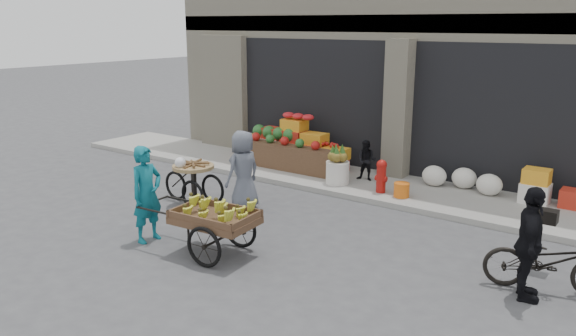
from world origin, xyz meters
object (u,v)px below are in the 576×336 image
Objects in this scene: pineapple_bin at (338,172)px; seated_person at (367,160)px; fire_hydrant at (381,175)px; bicycle at (549,261)px; orange_bucket at (402,190)px; vendor_grey at (243,170)px; vendor_woman at (147,194)px; tricycle_cart at (193,178)px; banana_cart at (212,215)px; cyclist at (529,244)px.

pineapple_bin is 0.75m from seated_person.
fire_hydrant is 4.60m from bicycle.
orange_bucket is 0.20× the size of vendor_grey.
vendor_woman is (-2.11, -4.51, 0.33)m from fire_hydrant.
banana_cart is at bearing -37.25° from tricycle_cart.
vendor_woman is 1.16× the size of tricycle_cart.
vendor_grey is (1.00, 0.39, 0.23)m from tricycle_cart.
banana_cart is 1.42× the size of vendor_grey.
cyclist is (5.74, 1.56, -0.04)m from vendor_woman.
orange_bucket is 0.19× the size of vendor_woman.
tricycle_cart is (-1.79, -2.71, 0.20)m from pineapple_bin.
vendor_woman reaches higher than pineapple_bin.
vendor_grey reaches higher than bicycle.
tricycle_cart is at bearing -142.36° from orange_bucket.
cyclist reaches higher than banana_cart.
seated_person is 0.54× the size of bicycle.
bicycle is 0.56m from cyclist.
tricycle_cart is 0.89× the size of vendor_grey.
bicycle is (4.64, 1.76, -0.22)m from banana_cart.
vendor_woman is (-1.41, -5.16, 0.24)m from seated_person.
bicycle is at bearing 16.33° from banana_cart.
bicycle is (3.33, -2.50, 0.18)m from orange_bucket.
vendor_woman is at bearing -66.16° from tricycle_cart.
cyclist reaches higher than seated_person.
vendor_woman reaches higher than tricycle_cart.
cyclist is at bearing -39.07° from fire_hydrant.
seated_person is at bearing 137.12° from fire_hydrant.
tricycle_cart is at bearing 70.99° from cyclist.
pineapple_bin is 4.69m from vendor_woman.
cyclist reaches higher than pineapple_bin.
seated_person is at bearing 84.33° from banana_cart.
banana_cart is (0.30, -4.36, 0.30)m from pineapple_bin.
fire_hydrant is 0.50× the size of tricycle_cart.
bicycle is (5.71, -0.27, -0.35)m from vendor_grey.
banana_cart is at bearing -101.19° from seated_person.
vendor_grey reaches higher than tricycle_cart.
seated_person is 0.65× the size of tricycle_cart.
banana_cart is at bearing -107.01° from orange_bucket.
vendor_woman is (-2.61, -4.46, 0.56)m from orange_bucket.
seated_person reaches higher than orange_bucket.
orange_bucket is 0.14× the size of banana_cart.
orange_bucket is at bearing 141.46° from vendor_grey.
fire_hydrant is 0.31× the size of banana_cart.
orange_bucket is (0.50, -0.05, -0.23)m from fire_hydrant.
banana_cart is 1.33m from vendor_woman.
pineapple_bin is 0.73× the size of fire_hydrant.
vendor_woman is at bearing 88.71° from cyclist.
tricycle_cart is at bearing 137.14° from banana_cart.
pineapple_bin is 0.56× the size of seated_person.
cyclist is at bearing 136.95° from bicycle.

